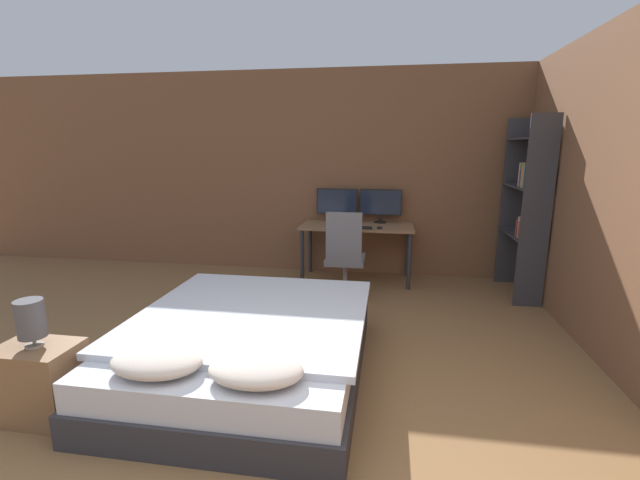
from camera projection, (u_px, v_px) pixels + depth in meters
wall_back at (359, 174)px, 5.70m from camera, size 12.00×0.06×2.70m
bed at (249, 345)px, 3.25m from camera, size 1.72×2.05×0.54m
nightstand at (40, 382)px, 2.72m from camera, size 0.48×0.34×0.49m
bedside_lamp at (31, 319)px, 2.63m from camera, size 0.16×0.16×0.30m
desk at (357, 232)px, 5.47m from camera, size 1.42×0.65×0.73m
monitor_left at (337, 203)px, 5.66m from camera, size 0.54×0.16×0.44m
monitor_right at (381, 204)px, 5.57m from camera, size 0.54×0.16×0.44m
keyboard at (356, 228)px, 5.24m from camera, size 0.40×0.13×0.02m
computer_mouse at (379, 228)px, 5.19m from camera, size 0.07×0.05×0.04m
office_chair at (345, 265)px, 4.86m from camera, size 0.52×0.52×1.02m
bookshelf at (528, 200)px, 4.76m from camera, size 0.30×0.88×2.04m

